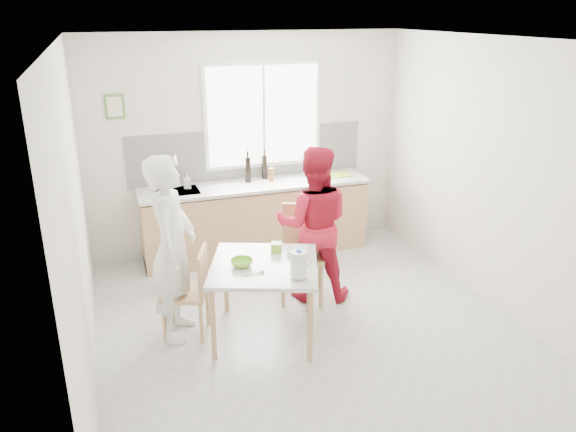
{
  "coord_description": "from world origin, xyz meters",
  "views": [
    {
      "loc": [
        -1.75,
        -4.43,
        2.93
      ],
      "look_at": [
        -0.17,
        0.2,
        1.12
      ],
      "focal_mm": 35.0,
      "sensor_mm": 36.0,
      "label": 1
    }
  ],
  "objects_px": {
    "bowl_white": "(297,251)",
    "wine_bottle_b": "(264,167)",
    "person_white": "(173,249)",
    "wine_bottle_a": "(248,170)",
    "chair_left": "(192,289)",
    "chair_far": "(302,247)",
    "bowl_green": "(242,263)",
    "milk_jug": "(299,264)",
    "person_red": "(313,224)",
    "dining_table": "(264,271)"
  },
  "relations": [
    {
      "from": "person_red",
      "to": "wine_bottle_a",
      "type": "bearing_deg",
      "value": -56.87
    },
    {
      "from": "bowl_green",
      "to": "wine_bottle_a",
      "type": "relative_size",
      "value": 0.63
    },
    {
      "from": "dining_table",
      "to": "bowl_white",
      "type": "height_order",
      "value": "bowl_white"
    },
    {
      "from": "person_red",
      "to": "chair_left",
      "type": "bearing_deg",
      "value": 34.6
    },
    {
      "from": "dining_table",
      "to": "chair_far",
      "type": "xyz_separation_m",
      "value": [
        0.62,
        0.65,
        -0.11
      ]
    },
    {
      "from": "milk_jug",
      "to": "wine_bottle_b",
      "type": "bearing_deg",
      "value": 100.6
    },
    {
      "from": "chair_left",
      "to": "wine_bottle_a",
      "type": "relative_size",
      "value": 2.71
    },
    {
      "from": "wine_bottle_b",
      "to": "person_red",
      "type": "bearing_deg",
      "value": -86.97
    },
    {
      "from": "chair_left",
      "to": "dining_table",
      "type": "bearing_deg",
      "value": 90.0
    },
    {
      "from": "person_white",
      "to": "person_red",
      "type": "xyz_separation_m",
      "value": [
        1.49,
        0.29,
        -0.05
      ]
    },
    {
      "from": "person_white",
      "to": "wine_bottle_a",
      "type": "height_order",
      "value": "person_white"
    },
    {
      "from": "chair_far",
      "to": "milk_jug",
      "type": "xyz_separation_m",
      "value": [
        -0.41,
        -1.03,
        0.33
      ]
    },
    {
      "from": "wine_bottle_a",
      "to": "wine_bottle_b",
      "type": "bearing_deg",
      "value": 21.38
    },
    {
      "from": "person_red",
      "to": "person_white",
      "type": "bearing_deg",
      "value": 31.41
    },
    {
      "from": "person_white",
      "to": "wine_bottle_a",
      "type": "xyz_separation_m",
      "value": [
        1.17,
        1.7,
        0.2
      ]
    },
    {
      "from": "person_white",
      "to": "bowl_green",
      "type": "distance_m",
      "value": 0.64
    },
    {
      "from": "bowl_white",
      "to": "milk_jug",
      "type": "distance_m",
      "value": 0.54
    },
    {
      "from": "chair_left",
      "to": "wine_bottle_b",
      "type": "distance_m",
      "value": 2.31
    },
    {
      "from": "bowl_green",
      "to": "milk_jug",
      "type": "relative_size",
      "value": 0.8
    },
    {
      "from": "chair_left",
      "to": "chair_far",
      "type": "height_order",
      "value": "chair_far"
    },
    {
      "from": "person_red",
      "to": "wine_bottle_a",
      "type": "xyz_separation_m",
      "value": [
        -0.32,
        1.41,
        0.25
      ]
    },
    {
      "from": "person_white",
      "to": "wine_bottle_a",
      "type": "relative_size",
      "value": 5.51
    },
    {
      "from": "bowl_green",
      "to": "wine_bottle_b",
      "type": "bearing_deg",
      "value": 67.98
    },
    {
      "from": "dining_table",
      "to": "bowl_green",
      "type": "relative_size",
      "value": 6.13
    },
    {
      "from": "chair_left",
      "to": "chair_far",
      "type": "bearing_deg",
      "value": 128.61
    },
    {
      "from": "dining_table",
      "to": "wine_bottle_a",
      "type": "relative_size",
      "value": 3.87
    },
    {
      "from": "person_red",
      "to": "bowl_green",
      "type": "xyz_separation_m",
      "value": [
        -0.91,
        -0.56,
        -0.06
      ]
    },
    {
      "from": "milk_jug",
      "to": "wine_bottle_a",
      "type": "height_order",
      "value": "wine_bottle_a"
    },
    {
      "from": "chair_left",
      "to": "milk_jug",
      "type": "relative_size",
      "value": 3.43
    },
    {
      "from": "person_white",
      "to": "wine_bottle_a",
      "type": "bearing_deg",
      "value": -14.22
    },
    {
      "from": "bowl_green",
      "to": "wine_bottle_a",
      "type": "xyz_separation_m",
      "value": [
        0.59,
        1.96,
        0.31
      ]
    },
    {
      "from": "bowl_white",
      "to": "wine_bottle_b",
      "type": "xyz_separation_m",
      "value": [
        0.26,
        1.95,
        0.3
      ]
    },
    {
      "from": "chair_left",
      "to": "bowl_white",
      "type": "bearing_deg",
      "value": 104.25
    },
    {
      "from": "dining_table",
      "to": "bowl_green",
      "type": "height_order",
      "value": "bowl_green"
    },
    {
      "from": "bowl_green",
      "to": "bowl_white",
      "type": "bearing_deg",
      "value": 10.63
    },
    {
      "from": "dining_table",
      "to": "wine_bottle_a",
      "type": "height_order",
      "value": "wine_bottle_a"
    },
    {
      "from": "person_white",
      "to": "wine_bottle_b",
      "type": "xyz_separation_m",
      "value": [
        1.41,
        1.79,
        0.19
      ]
    },
    {
      "from": "dining_table",
      "to": "milk_jug",
      "type": "relative_size",
      "value": 4.89
    },
    {
      "from": "wine_bottle_b",
      "to": "milk_jug",
      "type": "bearing_deg",
      "value": -99.73
    },
    {
      "from": "chair_far",
      "to": "wine_bottle_a",
      "type": "xyz_separation_m",
      "value": [
        -0.23,
        1.33,
        0.53
      ]
    },
    {
      "from": "wine_bottle_b",
      "to": "bowl_green",
      "type": "bearing_deg",
      "value": -112.02
    },
    {
      "from": "bowl_white",
      "to": "dining_table",
      "type": "bearing_deg",
      "value": -160.52
    },
    {
      "from": "wine_bottle_a",
      "to": "wine_bottle_b",
      "type": "xyz_separation_m",
      "value": [
        0.24,
        0.09,
        -0.01
      ]
    },
    {
      "from": "dining_table",
      "to": "wine_bottle_b",
      "type": "height_order",
      "value": "wine_bottle_b"
    },
    {
      "from": "chair_far",
      "to": "person_white",
      "type": "height_order",
      "value": "person_white"
    },
    {
      "from": "chair_left",
      "to": "bowl_green",
      "type": "xyz_separation_m",
      "value": [
        0.44,
        -0.22,
        0.29
      ]
    },
    {
      "from": "person_white",
      "to": "milk_jug",
      "type": "relative_size",
      "value": 6.96
    },
    {
      "from": "wine_bottle_a",
      "to": "person_red",
      "type": "bearing_deg",
      "value": -77.2
    },
    {
      "from": "dining_table",
      "to": "person_white",
      "type": "relative_size",
      "value": 0.7
    },
    {
      "from": "bowl_white",
      "to": "wine_bottle_b",
      "type": "bearing_deg",
      "value": 82.43
    }
  ]
}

